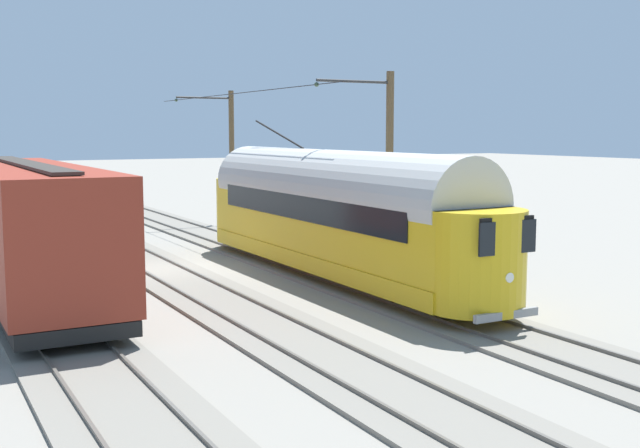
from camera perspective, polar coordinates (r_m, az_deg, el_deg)
name	(u,v)px	position (r m, az deg, el deg)	size (l,w,h in m)	color
ground_plane	(161,271)	(27.98, -11.61, -3.43)	(220.00, 220.00, 0.00)	gray
track_streetcar_siding	(277,258)	(29.93, -3.16, -2.53)	(2.80, 80.00, 0.18)	slate
track_adjacent_siding	(158,269)	(28.27, -11.80, -3.22)	(2.80, 80.00, 0.18)	slate
track_third_siding	(18,281)	(27.33, -21.28, -3.89)	(2.80, 80.00, 0.18)	slate
vintage_streetcar	(334,212)	(25.75, 1.01, 0.91)	(2.65, 17.00, 5.18)	gold
boxcar_adjacent	(29,227)	(23.97, -20.54, -0.19)	(2.96, 13.67, 3.85)	maroon
catenary_pole_foreground	(230,154)	(41.57, -6.61, 5.10)	(3.21, 0.28, 7.03)	brown
catenary_pole_mid_near	(387,165)	(28.17, 4.95, 4.32)	(3.21, 0.28, 7.03)	brown
overhead_wire_run	(229,94)	(34.21, -6.67, 9.43)	(3.00, 19.06, 0.18)	black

